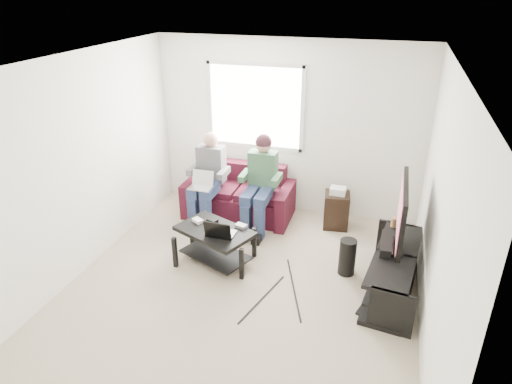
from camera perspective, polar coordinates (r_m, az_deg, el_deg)
floor at (r=5.50m, az=-1.99°, el=-12.04°), size 4.50×4.50×0.00m
ceiling at (r=4.44m, az=-2.51°, el=15.79°), size 4.50×4.50×0.00m
wall_back at (r=6.85m, az=3.96°, el=7.90°), size 4.50×0.00×4.50m
wall_front at (r=3.12m, az=-16.35°, el=-16.40°), size 4.50×0.00×4.50m
wall_left at (r=5.75m, az=-21.44°, el=2.77°), size 0.00×4.50×4.50m
wall_right at (r=4.63m, az=21.90°, el=-2.67°), size 0.00×4.50×4.50m
window at (r=6.88m, az=-0.13°, el=10.63°), size 1.48×0.04×1.28m
sofa at (r=6.99m, az=-2.06°, el=-0.59°), size 1.62×0.81×0.76m
person_left at (r=6.73m, az=-6.06°, el=2.14°), size 0.40×0.71×1.31m
person_right at (r=6.47m, az=0.55°, el=1.90°), size 0.40×0.71×1.35m
laptop_silver at (r=6.52m, az=-6.93°, el=1.01°), size 0.33×0.23×0.24m
coffee_table at (r=5.81m, az=-5.16°, el=-5.74°), size 1.09×0.90×0.47m
laptop_black at (r=5.59m, az=-4.41°, el=-4.19°), size 0.41×0.37×0.24m
controller_a at (r=5.94m, az=-7.30°, el=-3.56°), size 0.17×0.15×0.04m
controller_b at (r=5.92m, az=-5.47°, el=-3.55°), size 0.16×0.13×0.04m
controller_c at (r=5.77m, az=-1.89°, el=-4.26°), size 0.16×0.12×0.04m
tv_stand at (r=5.58m, az=16.77°, el=-9.77°), size 0.65×1.58×0.51m
tv at (r=5.30m, az=17.75°, el=-2.56°), size 0.12×1.10×0.81m
soundbar at (r=5.49m, az=15.97°, el=-6.20°), size 0.12×0.50×0.10m
drink_cup at (r=5.95m, az=16.87°, el=-3.64°), size 0.08×0.08×0.12m
console_white at (r=5.21m, az=16.74°, el=-11.56°), size 0.30×0.22×0.06m
console_grey at (r=5.79m, az=16.96°, el=-7.46°), size 0.34×0.26×0.08m
console_black at (r=5.50m, az=16.85°, el=-9.40°), size 0.38×0.30×0.07m
subwoofer at (r=5.74m, az=11.33°, el=-7.97°), size 0.21×0.21×0.47m
keyboard_floor at (r=5.41m, az=14.17°, el=-13.43°), size 0.30×0.52×0.03m
end_table at (r=6.74m, az=10.02°, el=-2.11°), size 0.35×0.35×0.62m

